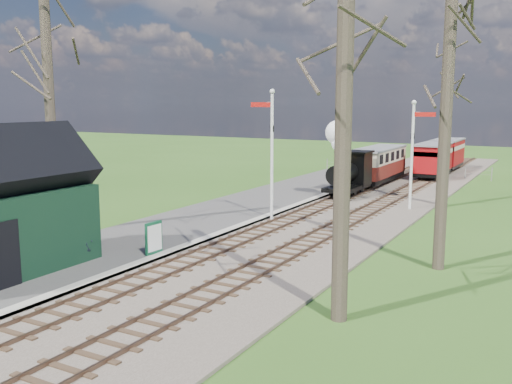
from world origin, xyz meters
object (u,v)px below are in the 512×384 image
semaphore_far (414,147)px  red_carriage_b (447,153)px  person (88,243)px  sign_board (154,238)px  semaphore_near (271,146)px  coach (378,163)px  red_carriage_a (433,159)px  locomotive (347,164)px  bench (57,254)px

semaphore_far → red_carriage_b: size_ratio=1.16×
person → sign_board: bearing=-56.4°
semaphore_far → semaphore_near: bearing=-130.6°
coach → red_carriage_a: coach is taller
locomotive → semaphore_near: bearing=-95.3°
coach → sign_board: size_ratio=6.04×
semaphore_near → semaphore_far: bearing=49.4°
coach → sign_board: bearing=-93.8°
locomotive → coach: 6.09m
person → semaphore_far: bearing=-42.8°
person → bench: bearing=134.4°
coach → sign_board: (-1.46, -22.03, -0.71)m
coach → bench: coach is taller
red_carriage_b → person: size_ratio=4.08×
sign_board → person: person is taller
sign_board → person: 2.29m
red_carriage_a → sign_board: bearing=-98.6°
sign_board → bench: (-1.93, -2.73, -0.21)m
semaphore_far → locomotive: semaphore_far is taller
red_carriage_a → bench: 30.25m
semaphore_near → bench: semaphore_near is taller
semaphore_far → sign_board: bearing=-113.0°
red_carriage_a → locomotive: bearing=-103.4°
semaphore_near → red_carriage_b: bearing=82.2°
red_carriage_b → locomotive: bearing=-99.0°
locomotive → coach: bearing=89.9°
locomotive → red_carriage_b: size_ratio=0.89×
semaphore_near → person: (-2.12, -9.53, -2.82)m
red_carriage_a → person: (-5.49, -28.69, -0.65)m
bench → semaphore_near: bearing=75.9°
semaphore_far → person: bearing=-115.1°
semaphore_near → person: 10.16m
semaphore_far → bench: (-7.76, -16.48, -2.78)m
coach → red_carriage_b: bearing=75.9°
semaphore_near → red_carriage_b: size_ratio=1.26×
bench → red_carriage_b: bearing=80.3°
semaphore_near → sign_board: (-0.69, -7.74, -2.84)m
locomotive → person: bearing=-99.2°
semaphore_far → person: size_ratio=4.73×
locomotive → sign_board: 16.09m
locomotive → person: 18.03m
semaphore_near → locomotive: (0.76, 8.23, -1.58)m
semaphore_far → person: semaphore_far is taller
locomotive → sign_board: bearing=-95.2°
red_carriage_b → red_carriage_a: bearing=-90.0°
red_carriage_a → bench: (-5.99, -29.63, -0.88)m
coach → semaphore_near: bearing=-93.1°
locomotive → red_carriage_a: locomotive is taller
bench → sign_board: bearing=54.7°
red_carriage_b → person: bearing=-99.1°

